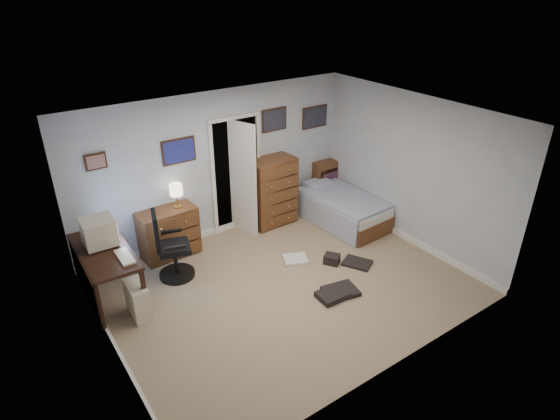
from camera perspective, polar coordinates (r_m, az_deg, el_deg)
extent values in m
cube|color=tan|center=(7.01, 0.70, -9.26)|extent=(5.00, 4.00, 0.02)
cube|color=black|center=(6.72, -20.73, -4.74)|extent=(0.68, 1.43, 0.04)
cube|color=black|center=(6.36, -21.05, -11.29)|extent=(0.06, 0.06, 0.78)
cube|color=black|center=(6.44, -16.16, -9.85)|extent=(0.06, 0.06, 0.78)
cube|color=black|center=(7.46, -23.62, -5.68)|extent=(0.06, 0.06, 0.78)
cube|color=black|center=(7.54, -19.46, -4.53)|extent=(0.06, 0.06, 0.78)
cube|color=black|center=(6.87, -22.70, -7.98)|extent=(0.06, 1.31, 0.55)
cube|color=beige|center=(6.74, -21.24, -2.47)|extent=(0.42, 0.40, 0.37)
cube|color=#8CB2F2|center=(6.78, -19.52, -2.00)|extent=(0.02, 0.31, 0.24)
cube|color=beige|center=(6.84, -20.97, -3.90)|extent=(0.28, 0.28, 0.02)
cube|color=beige|center=(6.44, -18.40, -5.43)|extent=(0.17, 0.44, 0.03)
cube|color=beige|center=(6.61, -16.94, -10.47)|extent=(0.23, 0.46, 0.49)
cube|color=black|center=(6.63, -16.00, -10.18)|extent=(0.01, 0.33, 0.38)
cylinder|color=black|center=(7.36, -12.40, -7.62)|extent=(0.67, 0.67, 0.06)
cylinder|color=black|center=(7.24, -12.58, -6.15)|extent=(0.08, 0.08, 0.41)
cube|color=black|center=(7.11, -12.78, -4.48)|extent=(0.56, 0.56, 0.08)
cube|color=black|center=(6.94, -14.89, -2.51)|extent=(0.18, 0.41, 0.57)
cube|color=black|center=(6.82, -12.66, -4.49)|extent=(0.31, 0.14, 0.04)
cube|color=black|center=(7.25, -13.12, -2.53)|extent=(0.31, 0.14, 0.04)
cube|color=maroon|center=(7.90, -23.36, -3.86)|extent=(0.16, 0.16, 0.75)
cube|color=brown|center=(7.72, -13.40, -2.72)|extent=(0.93, 0.50, 0.81)
cylinder|color=gold|center=(7.58, -12.35, 0.42)|extent=(0.13, 0.13, 0.02)
cylinder|color=gold|center=(7.53, -12.44, 1.24)|extent=(0.03, 0.03, 0.24)
cylinder|color=beige|center=(7.46, -12.57, 2.43)|extent=(0.21, 0.21, 0.18)
cube|color=black|center=(8.40, -6.45, 4.94)|extent=(0.90, 0.60, 2.00)
cube|color=white|center=(7.94, -8.14, 3.49)|extent=(0.06, 0.05, 2.00)
cube|color=white|center=(8.34, -2.64, 4.93)|extent=(0.06, 0.05, 2.00)
cube|color=white|center=(7.79, -5.64, 11.15)|extent=(0.96, 0.05, 0.06)
cube|color=white|center=(8.03, -5.21, 3.92)|extent=(0.31, 0.77, 2.00)
sphere|color=gold|center=(8.05, -2.75, 4.07)|extent=(0.06, 0.06, 0.06)
cube|color=brown|center=(8.39, -1.02, 2.25)|extent=(0.87, 0.55, 1.24)
cube|color=brown|center=(9.45, 6.57, 3.75)|extent=(0.95, 0.26, 0.85)
cube|color=black|center=(9.34, 6.90, 4.51)|extent=(0.87, 0.11, 0.28)
cube|color=maroon|center=(9.35, 6.89, 4.29)|extent=(0.76, 0.13, 0.21)
cube|color=brown|center=(8.70, 7.46, -0.45)|extent=(0.97, 1.81, 0.31)
cube|color=white|center=(8.59, 7.55, 0.93)|extent=(0.94, 1.77, 0.16)
cube|color=#505E94|center=(8.50, 8.00, 1.31)|extent=(1.01, 1.55, 0.09)
cube|color=#505E94|center=(8.31, 5.62, -1.02)|extent=(0.11, 1.50, 0.48)
cube|color=#757EBB|center=(8.97, 4.64, 3.17)|extent=(0.50, 0.36, 0.11)
cube|color=#331E11|center=(7.13, -21.55, 5.52)|extent=(0.30, 0.03, 0.24)
cube|color=brown|center=(7.11, -21.51, 5.48)|extent=(0.25, 0.01, 0.19)
cube|color=#331E11|center=(7.50, -12.24, 7.06)|extent=(0.55, 0.03, 0.40)
cube|color=#0E0B52|center=(7.49, -12.19, 7.02)|extent=(0.50, 0.01, 0.35)
cube|color=#331E11|center=(8.25, -0.71, 10.96)|extent=(0.50, 0.03, 0.40)
cube|color=black|center=(8.24, -0.64, 10.93)|extent=(0.45, 0.01, 0.35)
cube|color=#331E11|center=(8.80, 4.24, 11.24)|extent=(0.55, 0.03, 0.40)
cube|color=black|center=(8.78, 4.32, 11.21)|extent=(0.50, 0.01, 0.35)
cube|color=black|center=(7.56, 9.39, -6.38)|extent=(0.48, 0.53, 0.04)
cube|color=silver|center=(7.54, 1.87, -6.03)|extent=(0.47, 0.44, 0.05)
cube|color=black|center=(6.90, 7.39, -9.80)|extent=(0.54, 0.46, 0.06)
cube|color=black|center=(7.50, 6.33, -5.96)|extent=(0.29, 0.30, 0.15)
cube|color=black|center=(6.79, 6.42, -10.25)|extent=(0.44, 0.34, 0.09)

